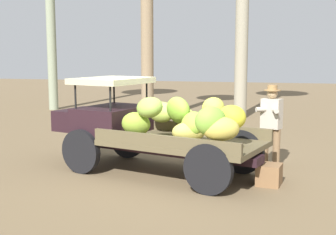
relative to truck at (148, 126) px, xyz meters
The scene contains 4 objects.
ground_plane 0.99m from the truck, 152.86° to the right, with size 60.00×60.00×0.00m, color brown.
truck is the anchor object (origin of this frame).
farmer 2.57m from the truck, 157.53° to the right, with size 0.56×0.53×1.74m.
wooden_crate 2.54m from the truck, behind, with size 0.44×0.42×0.39m, color brown.
Camera 1 is at (-2.29, 8.72, 2.37)m, focal length 48.43 mm.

